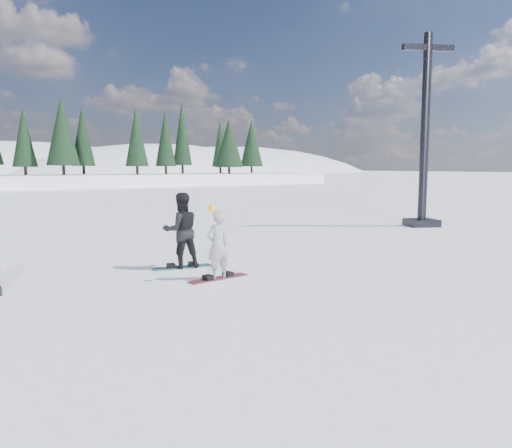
{
  "coord_description": "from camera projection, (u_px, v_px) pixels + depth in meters",
  "views": [
    {
      "loc": [
        -4.91,
        -9.96,
        2.55
      ],
      "look_at": [
        1.89,
        0.53,
        1.1
      ],
      "focal_mm": 35.0,
      "sensor_mm": 36.0,
      "label": 1
    }
  ],
  "objects": [
    {
      "name": "ground",
      "position": [
        198.0,
        280.0,
        11.24
      ],
      "size": [
        420.0,
        420.0,
        0.0
      ],
      "primitive_type": "plane",
      "color": "white",
      "rests_on": "ground"
    },
    {
      "name": "lift_tower",
      "position": [
        424.0,
        149.0,
        21.01
      ],
      "size": [
        2.11,
        1.59,
        8.01
      ],
      "rotation": [
        0.0,
        0.0,
        -0.43
      ],
      "color": "black",
      "rests_on": "ground"
    },
    {
      "name": "snowboarder_woman",
      "position": [
        218.0,
        244.0,
        11.24
      ],
      "size": [
        0.62,
        0.45,
        1.71
      ],
      "rotation": [
        0.0,
        0.0,
        3.28
      ],
      "color": "#96969B",
      "rests_on": "ground"
    },
    {
      "name": "snowboarder_man",
      "position": [
        181.0,
        230.0,
        12.49
      ],
      "size": [
        1.02,
        0.85,
        1.9
      ],
      "primitive_type": "imported",
      "rotation": [
        0.0,
        0.0,
        2.99
      ],
      "color": "black",
      "rests_on": "ground"
    },
    {
      "name": "snowboard_woman",
      "position": [
        218.0,
        278.0,
        11.33
      ],
      "size": [
        1.52,
        0.47,
        0.03
      ],
      "primitive_type": "cube",
      "rotation": [
        0.0,
        0.0,
        0.13
      ],
      "color": "maroon",
      "rests_on": "ground"
    },
    {
      "name": "snowboard_man",
      "position": [
        182.0,
        267.0,
        12.59
      ],
      "size": [
        1.52,
        0.47,
        0.03
      ],
      "primitive_type": "cube",
      "rotation": [
        0.0,
        0.0,
        -0.13
      ],
      "color": "#186D89",
      "rests_on": "ground"
    }
  ]
}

